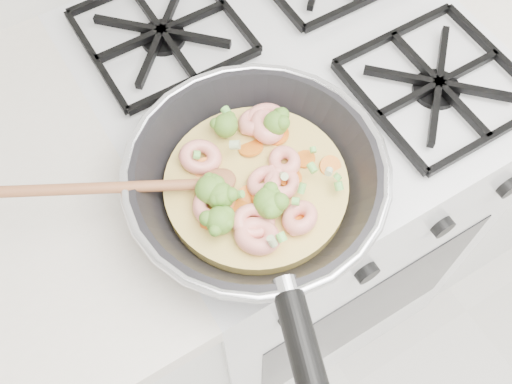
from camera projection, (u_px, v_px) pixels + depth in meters
stove at (284, 198)px, 1.30m from camera, size 0.60×0.60×0.92m
skillet at (255, 184)px, 0.74m from camera, size 0.45×0.48×0.10m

